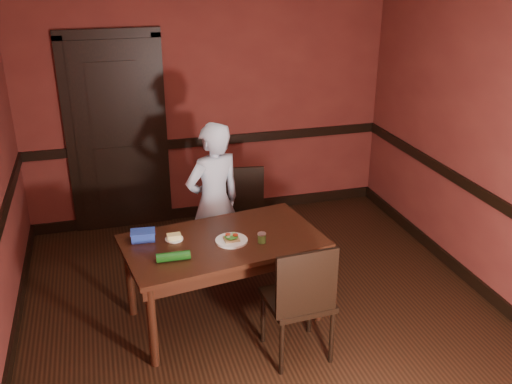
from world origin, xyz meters
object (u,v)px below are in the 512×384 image
sandwich_plate (231,240)px  chair_far (250,219)px  food_tub (143,236)px  person (214,203)px  chair_near (297,297)px  sauce_jar (262,238)px  dining_table (224,279)px  cheese_saucer (174,237)px

sandwich_plate → chair_far: bearing=66.1°
food_tub → person: bearing=41.3°
chair_far → chair_near: bearing=-81.7°
sauce_jar → sandwich_plate: bearing=161.2°
sandwich_plate → person: bearing=89.3°
dining_table → chair_far: chair_far is taller
chair_near → chair_far: bearing=-94.6°
dining_table → chair_far: (0.45, 0.84, 0.10)m
person → cheese_saucer: (-0.44, -0.55, -0.01)m
dining_table → food_tub: (-0.61, 0.16, 0.41)m
dining_table → sandwich_plate: bearing=-50.3°
dining_table → sauce_jar: bearing=-32.8°
sandwich_plate → cheese_saucer: size_ratio=1.77×
dining_table → chair_near: (0.42, -0.60, 0.13)m
cheese_saucer → food_tub: food_tub is taller
sandwich_plate → food_tub: (-0.67, 0.21, 0.02)m
sandwich_plate → cheese_saucer: sandwich_plate is taller
cheese_saucer → sauce_jar: bearing=-19.8°
chair_far → chair_near: (-0.03, -1.44, 0.02)m
chair_far → sauce_jar: chair_far is taller
dining_table → chair_far: 0.96m
chair_near → person: (-0.36, 1.26, 0.27)m
sandwich_plate → cheese_saucer: (-0.43, 0.16, -0.00)m
sandwich_plate → food_tub: 0.70m
sandwich_plate → sauce_jar: size_ratio=3.20×
sandwich_plate → sauce_jar: (0.23, -0.08, 0.02)m
dining_table → chair_near: bearing=-63.2°
dining_table → chair_near: 0.74m
sauce_jar → food_tub: size_ratio=0.39×
chair_near → cheese_saucer: chair_near is taller
dining_table → food_tub: 0.75m
cheese_saucer → food_tub: 0.24m
chair_far → food_tub: size_ratio=4.57×
cheese_saucer → chair_near: bearing=-41.5°
dining_table → sauce_jar: 0.51m
person → sandwich_plate: 0.71m
dining_table → cheese_saucer: cheese_saucer is taller
chair_far → cheese_saucer: chair_far is taller
chair_near → sandwich_plate: (-0.37, 0.55, 0.26)m
chair_near → sandwich_plate: chair_near is taller
chair_far → sauce_jar: (-0.17, -0.97, 0.31)m
food_tub → sauce_jar: bearing=-12.9°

